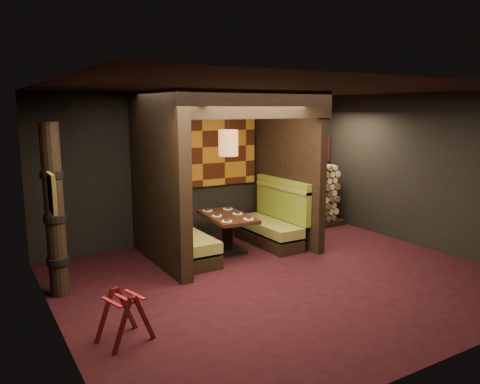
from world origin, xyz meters
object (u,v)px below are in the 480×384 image
dining_table (227,228)px  luggage_rack (124,315)px  booth_bench_right (272,223)px  pendant_lamp (228,143)px  totem_column (55,212)px  booth_bench_left (181,237)px  firewood_stack (305,196)px

dining_table → luggage_rack: size_ratio=2.08×
booth_bench_right → pendant_lamp: size_ratio=1.46×
booth_bench_right → dining_table: size_ratio=1.17×
pendant_lamp → totem_column: bearing=-170.9°
booth_bench_right → pendant_lamp: 1.87m
booth_bench_left → totem_column: 2.30m
luggage_rack → firewood_stack: (4.95, 3.00, 0.37)m
pendant_lamp → luggage_rack: bearing=-139.4°
totem_column → pendant_lamp: bearing=9.1°
booth_bench_left → booth_bench_right: (1.89, 0.00, 0.00)m
pendant_lamp → luggage_rack: 3.81m
dining_table → booth_bench_left: bearing=178.4°
booth_bench_left → firewood_stack: (3.25, 0.70, 0.28)m
booth_bench_right → firewood_stack: bearing=27.3°
pendant_lamp → firewood_stack: size_ratio=0.63×
dining_table → firewood_stack: (2.36, 0.73, 0.23)m
luggage_rack → totem_column: totem_column is taller
booth_bench_right → pendant_lamp: (-1.00, -0.08, 1.58)m
dining_table → pendant_lamp: pendant_lamp is taller
booth_bench_left → pendant_lamp: pendant_lamp is taller
pendant_lamp → dining_table: bearing=90.0°
luggage_rack → booth_bench_left: bearing=53.4°
luggage_rack → totem_column: 1.99m
dining_table → pendant_lamp: size_ratio=1.25×
pendant_lamp → booth_bench_left: bearing=175.2°
pendant_lamp → booth_bench_right: bearing=4.3°
booth_bench_right → dining_table: (-1.00, -0.03, 0.05)m
luggage_rack → pendant_lamp: bearing=40.6°
booth_bench_left → dining_table: size_ratio=1.17×
luggage_rack → firewood_stack: bearing=31.2°
booth_bench_right → dining_table: bearing=-178.6°
firewood_stack → booth_bench_left: bearing=-167.8°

